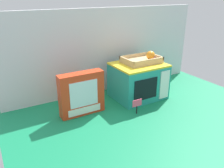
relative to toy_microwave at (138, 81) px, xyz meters
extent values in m
plane|color=#147A4C|center=(-0.12, -0.03, -0.13)|extent=(1.70, 1.70, 0.00)
cube|color=silver|center=(-0.12, 0.25, 0.19)|extent=(1.61, 0.03, 0.64)
cube|color=teal|center=(0.00, 0.00, -0.01)|extent=(0.36, 0.29, 0.25)
cube|color=yellow|center=(0.00, 0.00, 0.12)|extent=(0.36, 0.29, 0.01)
cube|color=black|center=(-0.04, -0.15, -0.01)|extent=(0.19, 0.01, 0.15)
cube|color=white|center=(0.12, -0.15, -0.01)|extent=(0.08, 0.01, 0.21)
cube|color=tan|center=(0.03, 0.02, 0.14)|extent=(0.27, 0.19, 0.02)
cube|color=tan|center=(0.03, -0.07, 0.16)|extent=(0.27, 0.01, 0.02)
cube|color=tan|center=(0.03, 0.11, 0.16)|extent=(0.27, 0.01, 0.02)
cube|color=tan|center=(-0.09, 0.02, 0.16)|extent=(0.01, 0.19, 0.02)
cube|color=tan|center=(0.16, 0.02, 0.16)|extent=(0.01, 0.19, 0.02)
sphere|color=#72287F|center=(0.10, -0.02, 0.17)|extent=(0.05, 0.05, 0.05)
sphere|color=orange|center=(0.10, -0.01, 0.18)|extent=(0.06, 0.06, 0.06)
cube|color=red|center=(-0.46, -0.03, 0.01)|extent=(0.29, 0.07, 0.28)
cube|color=silver|center=(-0.46, -0.07, 0.02)|extent=(0.18, 0.00, 0.17)
cube|color=white|center=(-0.46, -0.07, -0.09)|extent=(0.22, 0.00, 0.04)
cylinder|color=black|center=(-0.16, -0.21, -0.10)|extent=(0.01, 0.01, 0.06)
cube|color=#F44C6B|center=(-0.16, -0.21, -0.05)|extent=(0.07, 0.00, 0.05)
camera|label=1|loc=(-0.96, -1.28, 0.61)|focal=37.01mm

